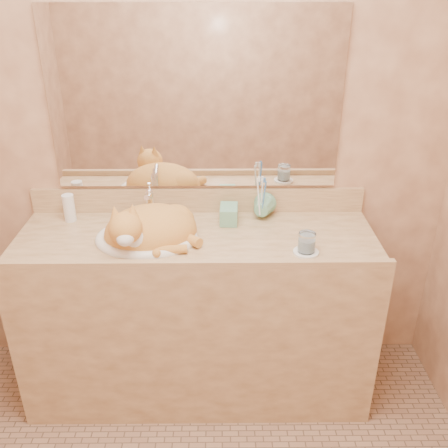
{
  "coord_description": "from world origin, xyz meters",
  "views": [
    {
      "loc": [
        0.11,
        -1.22,
        1.89
      ],
      "look_at": [
        0.12,
        0.7,
        0.92
      ],
      "focal_mm": 40.0,
      "sensor_mm": 36.0,
      "label": 1
    }
  ],
  "objects_px": {
    "sink_basin": "(146,225)",
    "toothbrush_cup": "(261,212)",
    "cat": "(148,228)",
    "vanity_counter": "(198,314)",
    "water_glass": "(307,242)",
    "soap_dispenser": "(228,210)"
  },
  "relations": [
    {
      "from": "cat",
      "to": "toothbrush_cup",
      "type": "distance_m",
      "value": 0.53
    },
    {
      "from": "cat",
      "to": "water_glass",
      "type": "relative_size",
      "value": 4.87
    },
    {
      "from": "cat",
      "to": "toothbrush_cup",
      "type": "height_order",
      "value": "cat"
    },
    {
      "from": "vanity_counter",
      "to": "sink_basin",
      "type": "xyz_separation_m",
      "value": [
        -0.22,
        -0.02,
        0.49
      ]
    },
    {
      "from": "cat",
      "to": "toothbrush_cup",
      "type": "xyz_separation_m",
      "value": [
        0.5,
        0.19,
        -0.02
      ]
    },
    {
      "from": "water_glass",
      "to": "toothbrush_cup",
      "type": "bearing_deg",
      "value": 119.16
    },
    {
      "from": "vanity_counter",
      "to": "cat",
      "type": "height_order",
      "value": "cat"
    },
    {
      "from": "vanity_counter",
      "to": "toothbrush_cup",
      "type": "xyz_separation_m",
      "value": [
        0.3,
        0.15,
        0.48
      ]
    },
    {
      "from": "toothbrush_cup",
      "to": "soap_dispenser",
      "type": "bearing_deg",
      "value": -157.38
    },
    {
      "from": "sink_basin",
      "to": "water_glass",
      "type": "height_order",
      "value": "sink_basin"
    },
    {
      "from": "sink_basin",
      "to": "toothbrush_cup",
      "type": "xyz_separation_m",
      "value": [
        0.51,
        0.17,
        -0.02
      ]
    },
    {
      "from": "soap_dispenser",
      "to": "toothbrush_cup",
      "type": "xyz_separation_m",
      "value": [
        0.15,
        0.06,
        -0.04
      ]
    },
    {
      "from": "vanity_counter",
      "to": "cat",
      "type": "relative_size",
      "value": 3.92
    },
    {
      "from": "toothbrush_cup",
      "to": "water_glass",
      "type": "xyz_separation_m",
      "value": [
        0.17,
        -0.3,
        0.0
      ]
    },
    {
      "from": "cat",
      "to": "soap_dispenser",
      "type": "height_order",
      "value": "soap_dispenser"
    },
    {
      "from": "sink_basin",
      "to": "soap_dispenser",
      "type": "bearing_deg",
      "value": 6.95
    },
    {
      "from": "soap_dispenser",
      "to": "water_glass",
      "type": "bearing_deg",
      "value": -33.57
    },
    {
      "from": "vanity_counter",
      "to": "sink_basin",
      "type": "distance_m",
      "value": 0.54
    },
    {
      "from": "sink_basin",
      "to": "toothbrush_cup",
      "type": "height_order",
      "value": "sink_basin"
    },
    {
      "from": "sink_basin",
      "to": "vanity_counter",
      "type": "bearing_deg",
      "value": -3.93
    },
    {
      "from": "vanity_counter",
      "to": "water_glass",
      "type": "relative_size",
      "value": 19.08
    },
    {
      "from": "sink_basin",
      "to": "soap_dispenser",
      "type": "relative_size",
      "value": 2.42
    }
  ]
}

